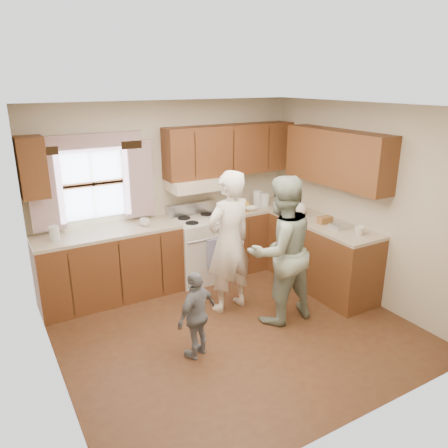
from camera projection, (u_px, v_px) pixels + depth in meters
room at (235, 227)px, 4.68m from camera, size 3.80×3.80×3.80m
kitchen_fixtures at (232, 226)px, 5.99m from camera, size 3.80×2.25×2.15m
stove at (200, 247)px, 6.25m from camera, size 0.76×0.67×1.07m
woman_left at (229, 242)px, 5.27m from camera, size 0.69×0.50×1.77m
woman_right at (280, 251)px, 5.02m from camera, size 0.86×0.67×1.76m
child at (197, 314)px, 4.45m from camera, size 0.60×0.44×0.95m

